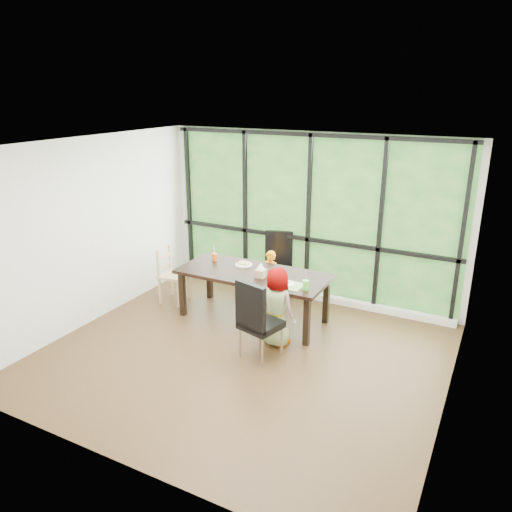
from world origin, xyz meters
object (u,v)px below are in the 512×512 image
chair_interior_leather (261,319)px  child_older (278,307)px  chair_window_leather (277,266)px  plate_far (244,265)px  child_toddler (270,278)px  orange_cup (215,257)px  dining_table (253,296)px  green_cup (306,285)px  plate_near (285,284)px  tissue_box (261,273)px  chair_end_beech (174,275)px

chair_interior_leather → child_older: size_ratio=0.98×
chair_window_leather → plate_far: bearing=-124.3°
child_toddler → orange_cup: size_ratio=7.45×
dining_table → green_cup: green_cup is taller
plate_near → tissue_box: size_ratio=1.94×
chair_end_beech → dining_table: bearing=-95.8°
chair_window_leather → chair_end_beech: bearing=-163.1°
green_cup → chair_end_beech: bearing=173.9°
tissue_box → orange_cup: bearing=162.9°
chair_window_leather → orange_cup: size_ratio=8.90×
plate_near → green_cup: size_ratio=1.90×
child_toddler → tissue_box: child_toddler is taller
chair_window_leather → tissue_box: (0.23, -1.07, 0.27)m
plate_near → chair_window_leather: bearing=119.6°
orange_cup → tissue_box: orange_cup is taller
plate_near → green_cup: (0.33, -0.05, 0.06)m
chair_window_leather → orange_cup: 1.09m
chair_end_beech → orange_cup: chair_end_beech is taller
child_older → chair_window_leather: bearing=-51.7°
child_older → plate_far: 1.21m
child_toddler → plate_near: (0.61, -0.79, 0.31)m
chair_window_leather → green_cup: (0.99, -1.21, 0.28)m
green_cup → tissue_box: green_cup is taller
child_toddler → tissue_box: (0.19, -0.70, 0.36)m
tissue_box → chair_interior_leather: bearing=-62.8°
chair_window_leather → child_older: size_ratio=0.98×
plate_far → plate_near: size_ratio=0.99×
chair_end_beech → child_older: (2.10, -0.53, 0.10)m
child_toddler → plate_near: 1.05m
chair_window_leather → chair_interior_leather: size_ratio=1.00×
dining_table → plate_far: 0.51m
chair_window_leather → child_older: (0.71, -1.49, 0.01)m
chair_interior_leather → plate_near: 0.76m
plate_near → orange_cup: bearing=164.3°
orange_cup → dining_table: bearing=-12.8°
child_older → orange_cup: (-1.44, 0.72, 0.26)m
child_older → plate_near: 0.39m
child_older → orange_cup: 1.63m
green_cup → child_older: bearing=-135.2°
plate_near → green_cup: bearing=-9.2°
chair_window_leather → child_toddler: (0.05, -0.37, -0.09)m
child_toddler → child_older: child_older is taller
child_toddler → orange_cup: child_toddler is taller
dining_table → tissue_box: bearing=-32.7°
orange_cup → tissue_box: bearing=-17.1°
child_older → plate_near: child_older is taller
plate_near → chair_end_beech: bearing=174.4°
tissue_box → plate_far: bearing=144.5°
dining_table → plate_near: size_ratio=8.54×
green_cup → plate_far: bearing=158.7°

